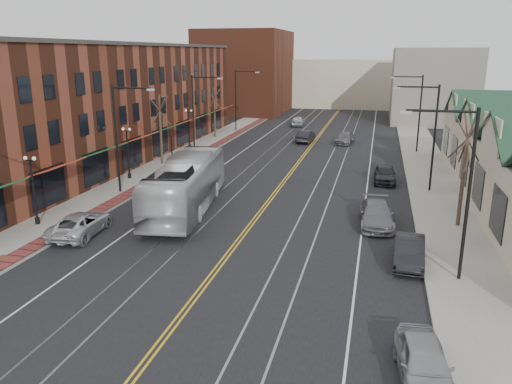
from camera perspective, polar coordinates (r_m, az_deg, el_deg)
The scene contains 31 objects.
ground at distance 21.39m, azimuth -8.43°, elevation -13.67°, with size 160.00×160.00×0.00m, color black.
sidewalk_left at distance 43.16m, azimuth -13.29°, elevation 1.40°, with size 4.00×120.00×0.15m, color gray.
sidewalk_right at distance 38.85m, azimuth 20.16°, elevation -0.73°, with size 4.00×120.00×0.15m, color gray.
building_left at distance 51.66m, azimuth -17.17°, elevation 9.55°, with size 10.00×50.00×11.00m, color #612C1B.
backdrop_left at distance 90.30m, azimuth -1.21°, elevation 13.54°, with size 14.00×18.00×14.00m, color #612C1B.
backdrop_mid at distance 102.59m, azimuth 9.92°, elevation 12.18°, with size 22.00×14.00×9.00m, color #BEAC92.
backdrop_right at distance 82.66m, azimuth 19.51°, elevation 11.42°, with size 12.00×16.00×11.00m, color slate.
streetlight_l_1 at distance 38.31m, azimuth -15.17°, elevation 7.06°, with size 3.33×0.25×8.00m.
streetlight_l_2 at distance 52.77m, azimuth -6.76°, elevation 9.73°, with size 3.33×0.25×8.00m.
streetlight_l_3 at distance 67.92m, azimuth -1.98°, elevation 11.14°, with size 3.33×0.25×8.00m.
streetlight_r_0 at distance 24.06m, azimuth 22.27°, elevation 1.54°, with size 3.33×0.25×8.00m.
streetlight_r_1 at distance 39.70m, azimuth 19.17°, elevation 7.03°, with size 3.33×0.25×8.00m.
streetlight_r_2 at distance 55.54m, azimuth 17.81°, elevation 9.39°, with size 3.33×0.25×8.00m.
lamppost_l_1 at distance 33.27m, azimuth -24.06°, elevation -0.00°, with size 0.84×0.28×4.27m.
lamppost_l_2 at distance 43.07m, azimuth -14.42°, elevation 4.20°, with size 0.84×0.28×4.27m.
lamppost_l_3 at distance 55.60m, azimuth -7.65°, elevation 7.07°, with size 0.84×0.28×4.27m.
tree_left_near at distance 48.01m, azimuth -10.85°, elevation 7.15°, with size 1.78×1.37×6.48m.
tree_left_far at distance 62.81m, azimuth -4.76°, elevation 9.12°, with size 1.66×1.28×6.02m.
tree_right_mid at distance 32.28m, azimuth 22.69°, elevation 2.54°, with size 1.90×1.46×6.93m.
manhole_mid at distance 29.26m, azimuth -27.02°, elevation -6.65°, with size 0.60×0.60×0.02m, color #592D19.
manhole_far at distance 32.91m, azimuth -21.45°, elevation -3.61°, with size 0.60×0.60×0.02m, color #592D19.
traffic_signal at distance 45.63m, azimuth -9.63°, elevation 5.29°, with size 0.18×0.15×3.80m.
transit_bus at distance 34.01m, azimuth -7.97°, elevation 0.83°, with size 3.00×12.82×3.57m, color silver.
parked_suv at distance 31.14m, azimuth -19.42°, elevation -3.46°, with size 2.26×4.89×1.36m, color silver.
parked_car_a at distance 17.96m, azimuth 18.65°, elevation -18.04°, with size 1.64×4.08×1.39m, color #9A9DA0.
parked_car_b at distance 26.62m, azimuth 17.10°, elevation -6.49°, with size 1.46×4.18×1.38m, color black.
parked_car_c at distance 31.85m, azimuth 13.61°, elevation -2.50°, with size 2.01×4.94×1.43m, color slate.
parked_car_d at distance 42.53m, azimuth 14.52°, elevation 2.03°, with size 1.73×4.30×1.47m, color black.
distant_car_left at distance 60.14m, azimuth 5.69°, elevation 6.35°, with size 1.52×4.36×1.44m, color black.
distant_car_right at distance 60.01m, azimuth 10.11°, elevation 6.09°, with size 1.80×4.42×1.28m, color #5A5960.
distant_car_far at distance 73.70m, azimuth 4.83°, elevation 8.10°, with size 1.72×4.29×1.46m, color #B2B3BA.
Camera 1 is at (7.36, -17.16, 10.43)m, focal length 35.00 mm.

